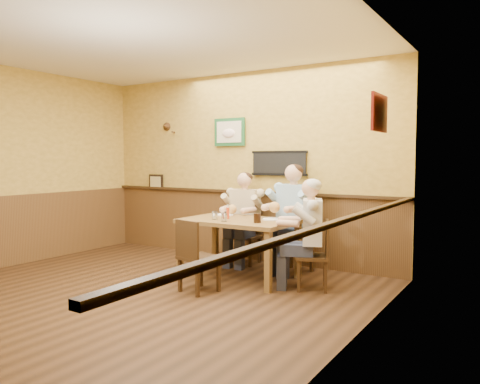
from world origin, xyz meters
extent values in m
plane|color=black|center=(0.00, 0.00, 0.00)|extent=(5.00, 5.00, 0.00)
cube|color=silver|center=(0.00, 0.00, 2.80)|extent=(5.00, 5.00, 0.02)
cube|color=gold|center=(0.00, 2.50, 1.40)|extent=(5.00, 0.02, 2.80)
cube|color=gold|center=(2.50, 0.00, 1.40)|extent=(0.02, 5.00, 2.80)
cube|color=brown|center=(0.00, 2.48, 0.50)|extent=(5.00, 0.02, 1.00)
cube|color=brown|center=(2.48, 0.00, 0.50)|extent=(0.02, 5.00, 1.00)
cube|color=black|center=(0.65, 2.46, 1.45)|extent=(0.88, 0.03, 0.34)
cube|color=#1D552A|center=(-0.20, 2.46, 1.92)|extent=(0.54, 0.03, 0.42)
cube|color=black|center=(-1.70, 2.46, 1.12)|extent=(0.30, 0.03, 0.26)
cube|color=maroon|center=(2.46, 1.05, 1.95)|extent=(0.03, 0.48, 0.36)
cube|color=brown|center=(0.60, 1.46, 0.72)|extent=(1.40, 0.90, 0.05)
cube|color=brown|center=(-0.04, 1.07, 0.35)|extent=(0.07, 0.07, 0.70)
cube|color=brown|center=(1.24, 1.07, 0.35)|extent=(0.07, 0.07, 0.70)
cube|color=brown|center=(-0.04, 1.85, 0.35)|extent=(0.07, 0.07, 0.70)
cube|color=brown|center=(1.24, 1.85, 0.35)|extent=(0.07, 0.07, 0.70)
cylinder|color=white|center=(0.36, 1.28, 0.80)|extent=(0.09, 0.09, 0.10)
cylinder|color=silver|center=(0.56, 1.19, 0.80)|extent=(0.08, 0.08, 0.11)
cylinder|color=black|center=(0.96, 1.30, 0.81)|extent=(0.09, 0.09, 0.11)
cylinder|color=red|center=(0.46, 1.42, 0.83)|extent=(0.04, 0.04, 0.16)
cylinder|color=white|center=(0.34, 1.57, 0.80)|extent=(0.05, 0.05, 0.09)
cylinder|color=black|center=(0.41, 1.45, 0.79)|extent=(0.04, 0.04, 0.09)
cylinder|color=white|center=(0.21, 1.72, 0.76)|extent=(0.24, 0.24, 0.02)
cylinder|color=white|center=(0.98, 1.64, 0.76)|extent=(0.28, 0.28, 0.02)
camera|label=1|loc=(3.74, -3.49, 1.51)|focal=35.00mm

